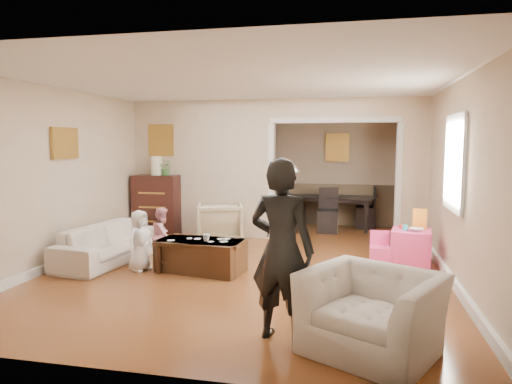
% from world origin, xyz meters
% --- Properties ---
extents(floor, '(7.00, 7.00, 0.00)m').
position_xyz_m(floor, '(0.00, 0.00, 0.00)').
color(floor, brown).
rests_on(floor, ground).
extents(partition_left, '(2.75, 0.18, 2.60)m').
position_xyz_m(partition_left, '(-1.38, 1.80, 1.30)').
color(partition_left, beige).
rests_on(partition_left, ground).
extents(partition_right, '(0.55, 0.18, 2.60)m').
position_xyz_m(partition_right, '(2.48, 1.80, 1.30)').
color(partition_right, beige).
rests_on(partition_right, ground).
extents(partition_header, '(2.22, 0.18, 0.35)m').
position_xyz_m(partition_header, '(1.10, 1.80, 2.42)').
color(partition_header, beige).
rests_on(partition_header, partition_right).
extents(window_pane, '(0.03, 0.95, 1.10)m').
position_xyz_m(window_pane, '(2.73, -0.40, 1.55)').
color(window_pane, white).
rests_on(window_pane, ground).
extents(framed_art_partition, '(0.45, 0.03, 0.55)m').
position_xyz_m(framed_art_partition, '(-2.20, 1.70, 1.85)').
color(framed_art_partition, brown).
rests_on(framed_art_partition, partition_left).
extents(framed_art_sofa_wall, '(0.03, 0.55, 0.40)m').
position_xyz_m(framed_art_sofa_wall, '(-2.71, -0.60, 1.80)').
color(framed_art_sofa_wall, brown).
extents(framed_art_alcove, '(0.45, 0.03, 0.55)m').
position_xyz_m(framed_art_alcove, '(1.10, 3.44, 1.70)').
color(framed_art_alcove, brown).
extents(sofa, '(1.00, 2.01, 0.56)m').
position_xyz_m(sofa, '(-2.12, -0.41, 0.28)').
color(sofa, silver).
rests_on(sofa, ground).
extents(armchair_back, '(0.98, 1.00, 0.74)m').
position_xyz_m(armchair_back, '(-0.86, 1.15, 0.37)').
color(armchair_back, tan).
rests_on(armchair_back, ground).
extents(armchair_front, '(1.39, 1.33, 0.70)m').
position_xyz_m(armchair_front, '(1.65, -2.73, 0.35)').
color(armchair_front, silver).
rests_on(armchair_front, ground).
extents(dresser, '(0.86, 0.48, 1.18)m').
position_xyz_m(dresser, '(-2.24, 1.56, 0.59)').
color(dresser, '#33130F').
rests_on(dresser, ground).
extents(table_lamp, '(0.22, 0.22, 0.36)m').
position_xyz_m(table_lamp, '(-2.24, 1.56, 1.36)').
color(table_lamp, '#FEF8CF').
rests_on(table_lamp, dresser).
extents(potted_plant, '(0.26, 0.22, 0.29)m').
position_xyz_m(potted_plant, '(-2.04, 1.56, 1.33)').
color(potted_plant, '#3D7031').
rests_on(potted_plant, dresser).
extents(coffee_table, '(1.27, 0.79, 0.45)m').
position_xyz_m(coffee_table, '(-0.62, -0.64, 0.22)').
color(coffee_table, '#351E10').
rests_on(coffee_table, ground).
extents(coffee_cup, '(0.12, 0.12, 0.10)m').
position_xyz_m(coffee_cup, '(-0.52, -0.69, 0.50)').
color(coffee_cup, white).
rests_on(coffee_cup, coffee_table).
extents(play_table, '(0.63, 0.63, 0.53)m').
position_xyz_m(play_table, '(2.32, 0.31, 0.26)').
color(play_table, '#E23B7F').
rests_on(play_table, ground).
extents(cereal_box, '(0.21, 0.10, 0.30)m').
position_xyz_m(cereal_box, '(2.44, 0.41, 0.68)').
color(cereal_box, yellow).
rests_on(cereal_box, play_table).
extents(cyan_cup, '(0.08, 0.08, 0.08)m').
position_xyz_m(cyan_cup, '(2.22, 0.26, 0.57)').
color(cyan_cup, '#29CDCE').
rests_on(cyan_cup, play_table).
extents(toy_block, '(0.09, 0.07, 0.05)m').
position_xyz_m(toy_block, '(2.20, 0.43, 0.55)').
color(toy_block, red).
rests_on(toy_block, play_table).
extents(play_bowl, '(0.24, 0.24, 0.05)m').
position_xyz_m(play_bowl, '(2.37, 0.19, 0.56)').
color(play_bowl, silver).
rests_on(play_bowl, play_table).
extents(dining_table, '(2.10, 1.46, 0.67)m').
position_xyz_m(dining_table, '(0.97, 3.23, 0.34)').
color(dining_table, black).
rests_on(dining_table, ground).
extents(adult_person, '(0.69, 0.54, 1.68)m').
position_xyz_m(adult_person, '(0.84, -2.64, 0.84)').
color(adult_person, black).
rests_on(adult_person, ground).
extents(child_kneel_a, '(0.40, 0.49, 0.87)m').
position_xyz_m(child_kneel_a, '(-1.47, -0.79, 0.43)').
color(child_kneel_a, white).
rests_on(child_kneel_a, ground).
extents(child_kneel_b, '(0.39, 0.46, 0.85)m').
position_xyz_m(child_kneel_b, '(-1.32, -0.34, 0.42)').
color(child_kneel_b, pink).
rests_on(child_kneel_b, ground).
extents(child_toddler, '(0.54, 0.44, 0.86)m').
position_xyz_m(child_toddler, '(0.43, 0.11, 0.43)').
color(child_toddler, black).
rests_on(child_toddler, ground).
extents(craft_papers, '(0.87, 0.39, 0.00)m').
position_xyz_m(craft_papers, '(-0.57, -0.61, 0.45)').
color(craft_papers, white).
rests_on(craft_papers, coffee_table).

